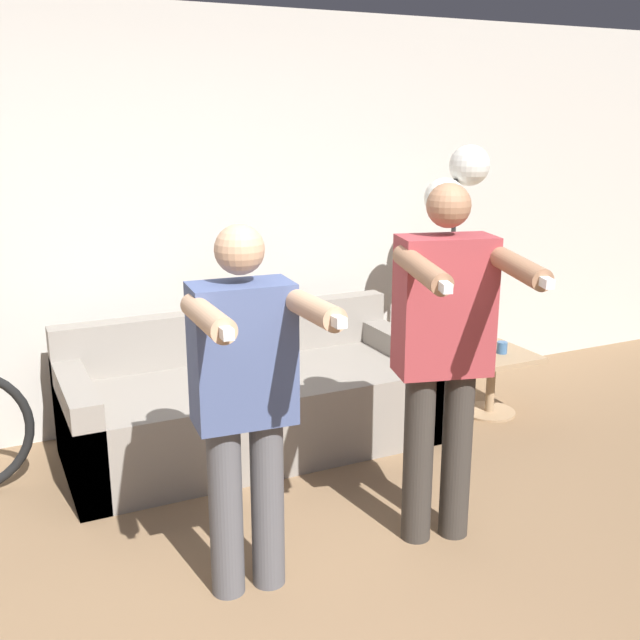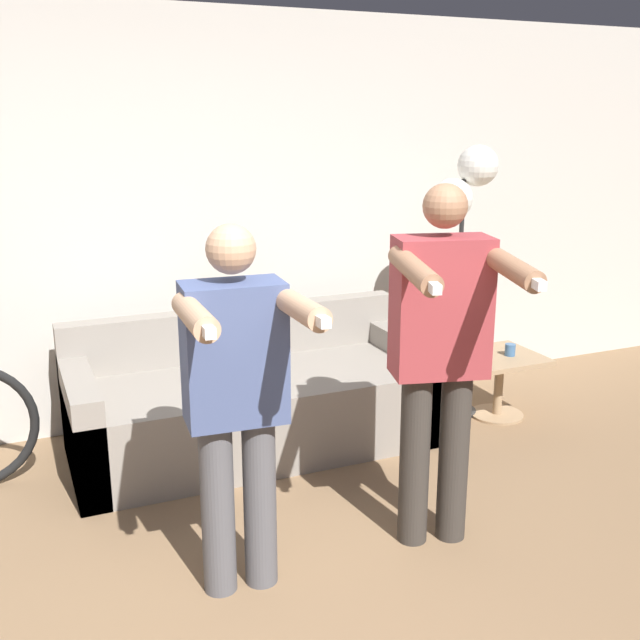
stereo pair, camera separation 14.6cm
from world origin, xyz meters
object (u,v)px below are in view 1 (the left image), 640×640
Objects in this scene: person_right at (444,345)px; side_table at (492,369)px; couch at (250,404)px; person_left at (245,393)px; floor_lamp at (456,199)px; cup at (502,348)px; cat at (236,297)px.

person_right reaches higher than side_table.
side_table is (1.64, -0.20, 0.04)m from couch.
person_left is 0.88× the size of floor_lamp.
floor_lamp is 1.03m from cup.
floor_lamp reaches higher than cup.
person_right is at bearing 4.54° from person_left.
cup is at bearing -8.02° from couch.
cup is (1.25, 1.11, -0.49)m from person_right.
side_table is at bearing 57.97° from person_right.
couch is 1.57m from person_left.
cup is (2.19, 1.11, -0.42)m from person_left.
cat is (-0.38, 1.70, -0.11)m from person_right.
cup is at bearing -37.28° from floor_lamp.
couch is 1.39× the size of person_left.
couch is 1.57m from person_right.
person_right is at bearing -77.26° from cat.
floor_lamp is at bearing -1.15° from couch.
cup is (1.64, -0.59, -0.39)m from cat.
person_left reaches higher than cat.
side_table is 6.44× the size of cup.
couch is 1.66m from side_table.
cat is at bearing 160.08° from cup.
floor_lamp is at bearing 38.92° from person_left.
person_left is 19.98× the size of cup.
cup reaches higher than side_table.
cup is at bearing 31.25° from person_left.
cat is at bearing 160.76° from side_table.
couch is 1.72m from cup.
floor_lamp reaches higher than person_right.
floor_lamp reaches higher than side_table.
couch is 1.29× the size of person_right.
person_left is 2.39m from floor_lamp.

